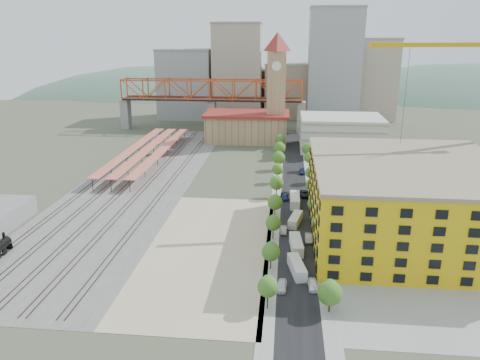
# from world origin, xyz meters

# --- Properties ---
(ground) EXTENTS (400.00, 400.00, 0.00)m
(ground) POSITION_xyz_m (0.00, 0.00, 0.00)
(ground) COLOR #474C38
(ground) RESTS_ON ground
(ballast_strip) EXTENTS (36.00, 165.00, 0.06)m
(ballast_strip) POSITION_xyz_m (-36.00, 17.50, 0.03)
(ballast_strip) COLOR #605E59
(ballast_strip) RESTS_ON ground
(dirt_lot) EXTENTS (28.00, 67.00, 0.06)m
(dirt_lot) POSITION_xyz_m (-4.00, -31.50, 0.03)
(dirt_lot) COLOR tan
(dirt_lot) RESTS_ON ground
(street_asphalt) EXTENTS (12.00, 170.00, 0.06)m
(street_asphalt) POSITION_xyz_m (16.00, 15.00, 0.03)
(street_asphalt) COLOR black
(street_asphalt) RESTS_ON ground
(sidewalk_west) EXTENTS (3.00, 170.00, 0.04)m
(sidewalk_west) POSITION_xyz_m (10.50, 15.00, 0.02)
(sidewalk_west) COLOR gray
(sidewalk_west) RESTS_ON ground
(sidewalk_east) EXTENTS (3.00, 170.00, 0.04)m
(sidewalk_east) POSITION_xyz_m (21.50, 15.00, 0.02)
(sidewalk_east) COLOR gray
(sidewalk_east) RESTS_ON ground
(construction_pad) EXTENTS (50.00, 90.00, 0.06)m
(construction_pad) POSITION_xyz_m (45.00, -20.00, 0.03)
(construction_pad) COLOR gray
(construction_pad) RESTS_ON ground
(rail_tracks) EXTENTS (26.56, 160.00, 0.18)m
(rail_tracks) POSITION_xyz_m (-37.80, 17.50, 0.15)
(rail_tracks) COLOR #382B23
(rail_tracks) RESTS_ON ground
(platform_canopies) EXTENTS (16.00, 80.00, 4.12)m
(platform_canopies) POSITION_xyz_m (-41.00, 45.00, 3.99)
(platform_canopies) COLOR #D87753
(platform_canopies) RESTS_ON ground
(station_hall) EXTENTS (38.00, 24.00, 13.10)m
(station_hall) POSITION_xyz_m (-5.00, 82.00, 6.67)
(station_hall) COLOR tan
(station_hall) RESTS_ON ground
(clock_tower) EXTENTS (12.00, 12.00, 52.00)m
(clock_tower) POSITION_xyz_m (8.00, 79.99, 28.70)
(clock_tower) COLOR tan
(clock_tower) RESTS_ON ground
(parking_garage) EXTENTS (34.00, 26.00, 14.00)m
(parking_garage) POSITION_xyz_m (36.00, 70.00, 7.00)
(parking_garage) COLOR silver
(parking_garage) RESTS_ON ground
(truss_bridge) EXTENTS (94.00, 9.60, 25.60)m
(truss_bridge) POSITION_xyz_m (-25.00, 105.00, 18.86)
(truss_bridge) COLOR gray
(truss_bridge) RESTS_ON ground
(construction_building) EXTENTS (44.60, 50.60, 18.80)m
(construction_building) POSITION_xyz_m (42.00, -20.00, 9.41)
(construction_building) COLOR yellow
(construction_building) RESTS_ON ground
(street_trees) EXTENTS (15.40, 124.40, 8.00)m
(street_trees) POSITION_xyz_m (16.00, 5.00, 0.00)
(street_trees) COLOR #2B5B1B
(street_trees) RESTS_ON ground
(skyline) EXTENTS (133.00, 46.00, 60.00)m
(skyline) POSITION_xyz_m (7.47, 142.31, 22.81)
(skyline) COLOR #9EA0A3
(skyline) RESTS_ON ground
(distant_hills) EXTENTS (647.00, 264.00, 227.00)m
(distant_hills) POSITION_xyz_m (45.28, 260.00, -79.54)
(distant_hills) COLOR #4C6B59
(distant_hills) RESTS_ON ground
(site_trailer_a) EXTENTS (4.14, 9.28, 2.46)m
(site_trailer_a) POSITION_xyz_m (16.00, -41.13, 1.23)
(site_trailer_a) COLOR silver
(site_trailer_a) RESTS_ON ground
(site_trailer_b) EXTENTS (3.29, 9.45, 2.54)m
(site_trailer_b) POSITION_xyz_m (16.00, -30.22, 1.27)
(site_trailer_b) COLOR silver
(site_trailer_b) RESTS_ON ground
(site_trailer_c) EXTENTS (4.08, 8.95, 2.37)m
(site_trailer_c) POSITION_xyz_m (16.00, -15.01, 1.18)
(site_trailer_c) COLOR silver
(site_trailer_c) RESTS_ON ground
(site_trailer_d) EXTENTS (2.72, 10.22, 2.80)m
(site_trailer_d) POSITION_xyz_m (16.00, -0.83, 1.40)
(site_trailer_d) COLOR silver
(site_trailer_d) RESTS_ON ground
(car_0) EXTENTS (2.12, 4.74, 1.58)m
(car_0) POSITION_xyz_m (13.00, -48.13, 0.79)
(car_0) COLOR white
(car_0) RESTS_ON ground
(car_1) EXTENTS (1.56, 4.43, 1.46)m
(car_1) POSITION_xyz_m (13.00, -21.02, 0.73)
(car_1) COLOR #A4A4AA
(car_1) RESTS_ON ground
(car_2) EXTENTS (2.84, 5.63, 1.53)m
(car_2) POSITION_xyz_m (13.00, 4.26, 0.76)
(car_2) COLOR black
(car_2) RESTS_ON ground
(car_3) EXTENTS (2.35, 5.42, 1.55)m
(car_3) POSITION_xyz_m (13.00, 3.58, 0.78)
(car_3) COLOR navy
(car_3) RESTS_ON ground
(car_4) EXTENTS (2.15, 4.78, 1.59)m
(car_4) POSITION_xyz_m (19.00, -47.20, 0.80)
(car_4) COLOR white
(car_4) RESTS_ON ground
(car_5) EXTENTS (1.70, 4.82, 1.58)m
(car_5) POSITION_xyz_m (19.00, -25.34, 0.79)
(car_5) COLOR #A6A6AC
(car_5) RESTS_ON ground
(car_6) EXTENTS (2.69, 5.70, 1.57)m
(car_6) POSITION_xyz_m (19.00, 6.85, 0.79)
(car_6) COLOR black
(car_6) RESTS_ON ground
(car_7) EXTENTS (2.14, 4.92, 1.41)m
(car_7) POSITION_xyz_m (19.00, 30.84, 0.71)
(car_7) COLOR navy
(car_7) RESTS_ON ground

